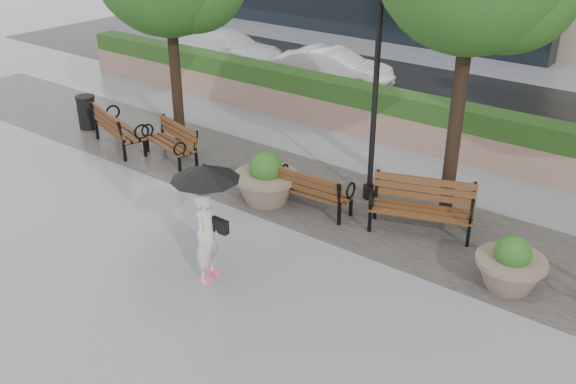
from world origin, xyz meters
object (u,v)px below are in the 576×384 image
Objects in this scene: trash_bin at (87,113)px; car_right at (333,68)px; car_left at (226,48)px; lamppost at (374,115)px; bench_0 at (120,137)px; bench_3 at (420,218)px; bench_2 at (311,198)px; pedestrian at (207,212)px; planter_left at (266,183)px; planter_right at (510,268)px; bench_1 at (171,149)px.

car_right reaches higher than trash_bin.
car_left is at bearing 101.23° from trash_bin.
car_left is at bearing 147.77° from lamppost.
bench_3 is (8.30, 0.73, 0.01)m from bench_0.
bench_3 is 2.38× the size of trash_bin.
trash_bin is at bearing -4.89° from bench_2.
pedestrian reaches higher than bench_0.
bench_0 is 6.87m from pedestrian.
lamppost reaches higher than bench_3.
bench_2 is at bearing -161.10° from car_right.
pedestrian is (7.99, -3.39, 0.86)m from trash_bin.
bench_3 is 0.54× the size of car_right.
planter_left is at bearing -167.60° from car_right.
trash_bin is 8.72m from pedestrian.
trash_bin is 0.19× the size of car_left.
planter_left is at bearing 174.59° from bench_3.
trash_bin is 7.52m from car_left.
car_right is at bearing 66.45° from trash_bin.
car_right is at bearing 129.59° from lamppost.
lamppost is at bearing 136.50° from bench_3.
car_left reaches higher than planter_right.
lamppost is at bearing 42.37° from planter_left.
pedestrian is at bearing -146.00° from planter_right.
car_left reaches higher than bench_3.
bench_2 reaches higher than bench_1.
bench_1 is at bearing 177.46° from planter_right.
planter_left is at bearing -179.88° from planter_right.
planter_left is 0.30× the size of car_left.
bench_2 reaches higher than trash_bin.
bench_1 is 7.60m from car_right.
planter_left reaches higher than bench_3.
pedestrian is (9.46, -10.76, 0.64)m from car_left.
bench_0 is at bearing -167.93° from lamppost.
bench_2 is 1.99× the size of trash_bin.
car_right is (-4.65, 7.71, 0.38)m from bench_2.
car_right is 1.86× the size of pedestrian.
trash_bin is at bearing 50.86° from pedestrian.
bench_3 reaches higher than planter_right.
pedestrian is (1.08, -2.89, 0.86)m from planter_left.
car_right is at bearing 114.59° from planter_left.
bench_1 is 1.29× the size of planter_left.
bench_0 is 5.03m from planter_left.
bench_3 is at bearing -23.80° from lamppost.
planter_right is at bearing 173.28° from bench_2.
planter_left is 11.50m from car_left.
bench_3 reaches higher than bench_2.
bench_3 reaches higher than bench_1.
bench_1 is 5.66m from pedestrian.
trash_bin is at bearing -179.66° from car_left.
trash_bin is 8.16m from car_right.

